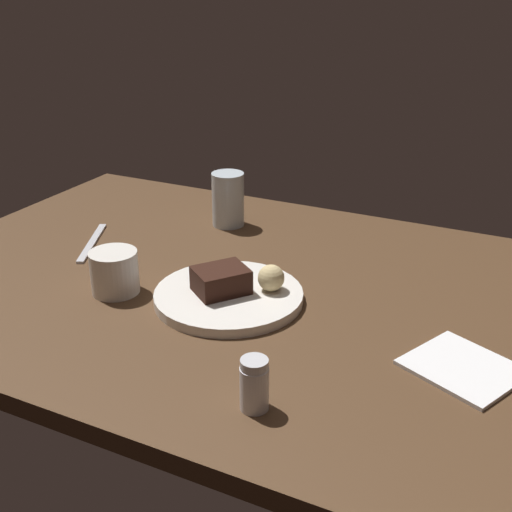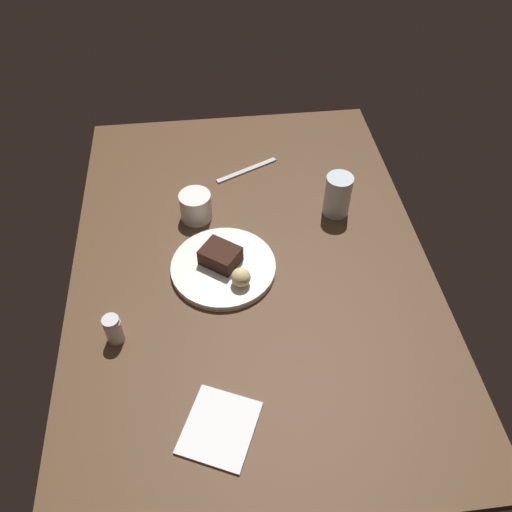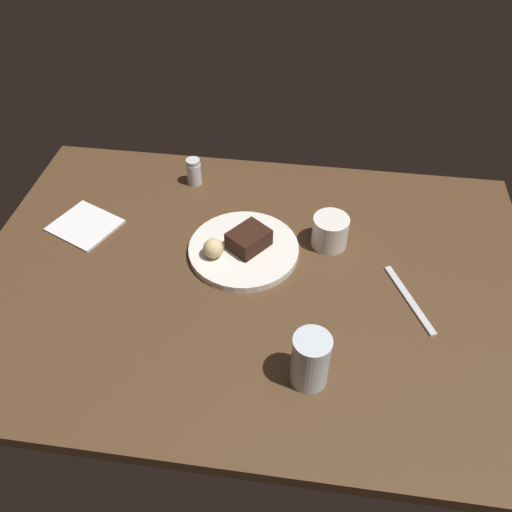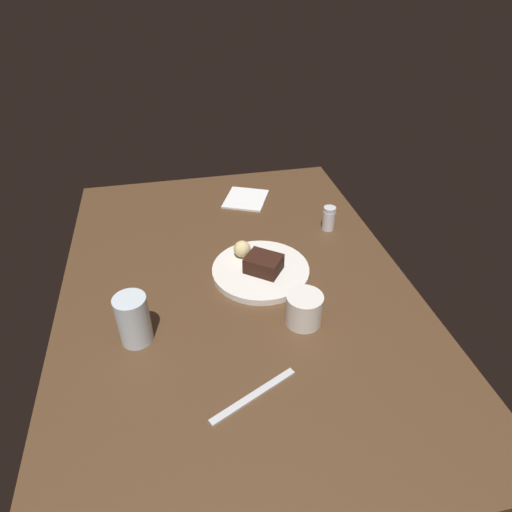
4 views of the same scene
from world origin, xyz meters
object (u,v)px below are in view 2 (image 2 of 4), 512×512
object	(u,v)px
salt_shaker	(114,329)
folded_napkin	(220,427)
bread_roll	(241,277)
water_glass	(338,195)
coffee_cup	(196,206)
dessert_plate	(223,267)
butter_knife	(247,170)
chocolate_cake_slice	(220,256)

from	to	relation	value
salt_shaker	folded_napkin	size ratio (longest dim) A/B	0.50
bread_roll	water_glass	world-z (taller)	water_glass
salt_shaker	water_glass	xyz separation A→B (cm)	(-32.81, 53.90, 2.17)
water_glass	coffee_cup	world-z (taller)	water_glass
folded_napkin	dessert_plate	bearing A→B (deg)	174.75
coffee_cup	dessert_plate	bearing A→B (deg)	16.46
dessert_plate	water_glass	world-z (taller)	water_glass
dessert_plate	bread_roll	xyz separation A→B (cm)	(5.98, 3.60, 3.04)
dessert_plate	butter_knife	distance (cm)	36.76
butter_knife	dessert_plate	bearing A→B (deg)	-129.78
bread_roll	water_glass	bearing A→B (deg)	129.99
salt_shaker	water_glass	size ratio (longest dim) A/B	0.62
dessert_plate	chocolate_cake_slice	bearing A→B (deg)	-156.42
chocolate_cake_slice	water_glass	distance (cm)	34.41
folded_napkin	salt_shaker	bearing A→B (deg)	-137.38
butter_knife	salt_shaker	bearing A→B (deg)	-147.60
salt_shaker	butter_knife	world-z (taller)	salt_shaker
chocolate_cake_slice	salt_shaker	size ratio (longest dim) A/B	1.19
dessert_plate	salt_shaker	bearing A→B (deg)	-55.23
dessert_plate	coffee_cup	size ratio (longest dim) A/B	3.05
folded_napkin	butter_knife	bearing A→B (deg)	170.28
chocolate_cake_slice	butter_knife	distance (cm)	35.99
bread_roll	butter_knife	distance (cm)	42.10
chocolate_cake_slice	water_glass	xyz separation A→B (cm)	(-15.31, 30.76, 1.92)
chocolate_cake_slice	salt_shaker	world-z (taller)	salt_shaker
bread_roll	coffee_cup	xyz separation A→B (cm)	(-24.60, -9.10, -0.23)
chocolate_cake_slice	butter_knife	xyz separation A→B (cm)	(-34.50, 9.62, -3.48)
dessert_plate	coffee_cup	bearing A→B (deg)	-163.54
bread_roll	butter_knife	xyz separation A→B (cm)	(-41.58, 5.54, -3.63)
salt_shaker	water_glass	bearing A→B (deg)	121.33
butter_knife	folded_napkin	bearing A→B (deg)	-125.10
salt_shaker	folded_napkin	bearing A→B (deg)	42.62
salt_shaker	folded_napkin	xyz separation A→B (cm)	(21.86, 20.11, -3.17)
water_glass	folded_napkin	distance (cm)	64.49
chocolate_cake_slice	butter_knife	world-z (taller)	chocolate_cake_slice
bread_roll	salt_shaker	xyz separation A→B (cm)	(10.42, -27.22, -0.41)
dessert_plate	butter_knife	world-z (taller)	dessert_plate
salt_shaker	dessert_plate	bearing A→B (deg)	124.77
bread_roll	coffee_cup	world-z (taller)	coffee_cup
butter_knife	folded_napkin	size ratio (longest dim) A/B	1.35
bread_roll	folded_napkin	distance (cm)	33.25
water_glass	coffee_cup	size ratio (longest dim) A/B	1.41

